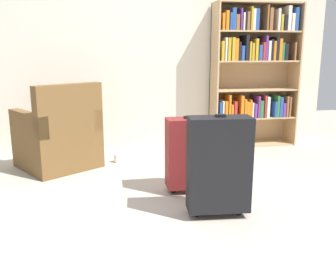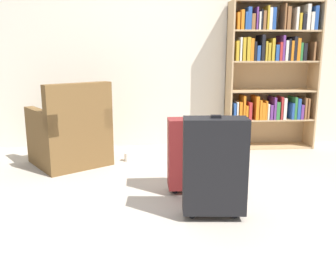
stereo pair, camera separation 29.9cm
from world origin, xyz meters
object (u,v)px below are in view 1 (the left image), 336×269
suitcase_dark_red (188,153)px  suitcase_black (219,164)px  bookshelf (254,67)px  armchair (59,138)px  mug (118,158)px

suitcase_dark_red → suitcase_black: bearing=-77.8°
bookshelf → suitcase_black: bookshelf is taller
suitcase_dark_red → armchair: bearing=141.9°
bookshelf → armchair: bearing=-166.3°
mug → suitcase_dark_red: (0.56, -0.98, 0.30)m
bookshelf → suitcase_dark_red: 2.03m
armchair → suitcase_dark_red: (1.17, -0.92, 0.03)m
suitcase_black → mug: bearing=114.3°
armchair → suitcase_black: bearing=-48.1°
mug → suitcase_black: size_ratio=0.16×
suitcase_black → suitcase_dark_red: bearing=102.2°
bookshelf → suitcase_black: bearing=-118.6°
bookshelf → armchair: bookshelf is taller
armchair → suitcase_black: armchair is taller
armchair → bookshelf: bearing=13.7°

